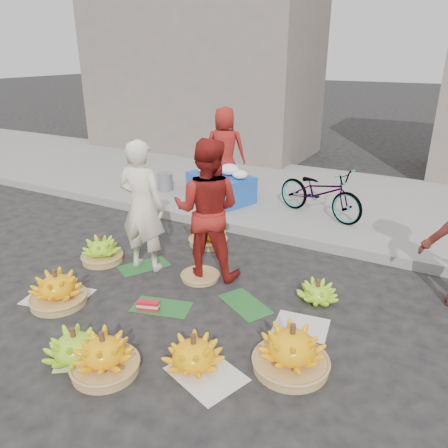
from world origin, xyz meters
The scene contains 22 objects.
ground centered at (0.00, 0.00, 0.00)m, with size 80.00×80.00×0.00m, color black.
curb centered at (0.00, 2.20, 0.07)m, with size 40.00×0.25×0.15m, color gray.
sidewalk centered at (0.00, 4.30, 0.06)m, with size 40.00×4.00×0.12m, color gray.
building_left centered at (-4.00, 7.20, 2.00)m, with size 6.00×3.00×4.00m, color slate.
newspaper_scatter centered at (0.00, -0.80, 0.00)m, with size 3.20×1.80×0.00m, color silver, non-canonical shape.
banana_leaves centered at (-0.10, 0.20, 0.00)m, with size 2.00×1.00×0.00m, color #1C5623, non-canonical shape.
banana_bunch_0 centered at (-1.18, -0.69, 0.18)m, with size 0.64×0.64×0.43m.
banana_bunch_1 centered at (-0.27, -1.31, 0.15)m, with size 0.67×0.67×0.35m.
banana_bunch_2 centered at (0.09, -1.30, 0.18)m, with size 0.61×0.61×0.42m.
banana_bunch_3 centered at (0.75, -0.87, 0.15)m, with size 0.69×0.69×0.34m.
banana_bunch_4 centered at (1.53, -0.46, 0.20)m, with size 0.69×0.69×0.47m.
banana_bunch_5 centered at (1.39, 0.76, 0.11)m, with size 0.53×0.53×0.28m.
banana_bunch_6 centered at (-1.49, 0.35, 0.16)m, with size 0.54×0.54×0.39m.
banana_bunch_7 centered at (-0.51, 1.53, 0.16)m, with size 0.59×0.59×0.40m.
basket_spare centered at (-0.07, 0.57, 0.03)m, with size 0.47×0.47×0.05m, color #A87C46.
incense_stack centered at (-0.20, -0.31, 0.06)m, with size 0.25×0.08×0.10m, color red.
vendor_cream centered at (-0.87, 0.51, 0.85)m, with size 0.62×0.41×1.70m, color white.
vendor_red centered at (-0.04, 0.73, 0.88)m, with size 0.86×0.67×1.76m, color #A22018.
flower_table centered at (-1.16, 3.12, 0.40)m, with size 1.33×1.07×0.67m.
grey_bucket centered at (-2.43, 3.13, 0.29)m, with size 0.30×0.30×0.34m, color slate.
flower_vendor centered at (-1.41, 3.70, 0.92)m, with size 0.79×0.51×1.61m, color #A22018.
bicycle centered at (0.66, 3.17, 0.53)m, with size 1.58×0.55×0.83m, color gray.
Camera 1 is at (2.53, -3.56, 2.69)m, focal length 35.00 mm.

